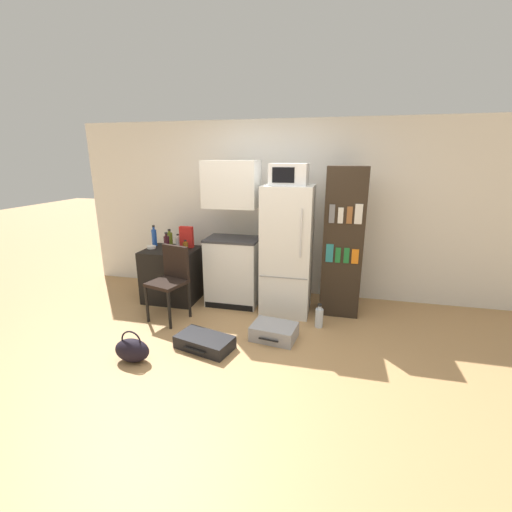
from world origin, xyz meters
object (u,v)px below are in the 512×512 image
refrigerator (287,250)px  bottle_blue_soda (154,237)px  microwave (289,174)px  bottle_olive_oil (170,239)px  water_bottle_front (319,317)px  bottle_milk_white (178,241)px  bottle_amber_beer (186,246)px  handbag (132,350)px  chair (172,276)px  bowl (151,247)px  side_table (173,274)px  suitcase_small_flat (274,332)px  cereal_box (187,237)px  kitchen_hutch (233,242)px  bottle_wine_dark (167,243)px  suitcase_large_flat (205,342)px  bookshelf (343,243)px

refrigerator → bottle_blue_soda: 1.95m
microwave → bottle_blue_soda: (-1.95, 0.13, -0.91)m
bottle_olive_oil → water_bottle_front: bearing=-14.9°
bottle_milk_white → bottle_amber_beer: size_ratio=1.19×
bottle_olive_oil → refrigerator: bearing=-6.3°
handbag → chair: bearing=92.9°
bowl → water_bottle_front: 2.49m
side_table → bottle_amber_beer: 0.48m
suitcase_small_flat → cereal_box: bearing=154.7°
kitchen_hutch → chair: 0.92m
kitchen_hutch → suitcase_small_flat: bearing=-49.3°
bottle_milk_white → bottle_wine_dark: bearing=-99.7°
handbag → water_bottle_front: 2.12m
refrigerator → handbag: bearing=-130.1°
kitchen_hutch → bottle_blue_soda: kitchen_hutch is taller
kitchen_hutch → bowl: size_ratio=15.57×
microwave → kitchen_hutch: bearing=175.0°
bottle_milk_white → cereal_box: size_ratio=0.56×
cereal_box → chair: size_ratio=0.33×
side_table → bottle_blue_soda: bearing=157.6°
bottle_blue_soda → bowl: 0.18m
cereal_box → handbag: (0.14, -1.71, -0.77)m
bottle_blue_soda → bottle_amber_beer: bottle_blue_soda is taller
suitcase_small_flat → water_bottle_front: water_bottle_front is taller
bottle_milk_white → bowl: bottle_milk_white is taller
refrigerator → handbag: size_ratio=4.58×
side_table → chair: (0.27, -0.54, 0.19)m
chair → side_table: bearing=132.2°
bottle_olive_oil → water_bottle_front: size_ratio=0.81×
suitcase_large_flat → handbag: size_ratio=1.84×
refrigerator → bowl: 1.92m
bookshelf → bottle_milk_white: bearing=177.4°
bottle_blue_soda → bottle_olive_oil: bearing=17.0°
cereal_box → handbag: size_ratio=0.83×
kitchen_hutch → suitcase_large_flat: 1.47m
chair → suitcase_large_flat: (0.66, -0.62, -0.49)m
bottle_wine_dark → bottle_amber_beer: bottle_wine_dark is taller
side_table → bottle_blue_soda: (-0.32, 0.13, 0.50)m
kitchen_hutch → water_bottle_front: 1.50m
microwave → bottle_olive_oil: size_ratio=1.84×
bottle_milk_white → bottle_wine_dark: bottle_wine_dark is taller
side_table → microwave: bearing=0.1°
bottle_olive_oil → bottle_blue_soda: bearing=-163.0°
cereal_box → water_bottle_front: size_ratio=1.01×
bottle_milk_white → bottle_blue_soda: (-0.32, -0.09, 0.06)m
bottle_milk_white → chair: size_ratio=0.18×
bottle_wine_dark → bowl: size_ratio=1.99×
bottle_blue_soda → suitcase_small_flat: 2.28m
kitchen_hutch → handbag: bearing=-109.1°
water_bottle_front → bowl: bearing=171.1°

